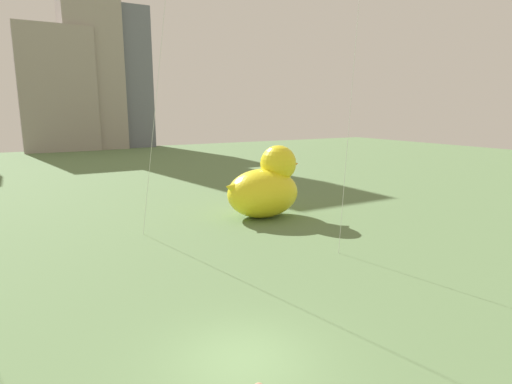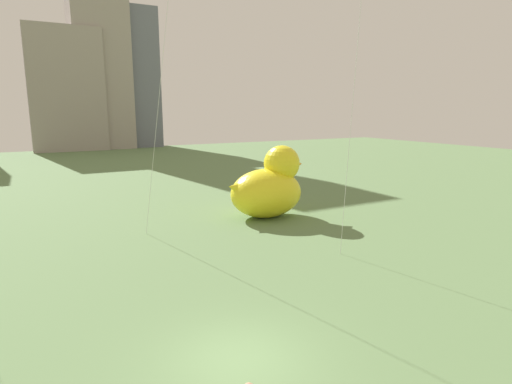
{
  "view_description": "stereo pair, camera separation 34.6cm",
  "coord_description": "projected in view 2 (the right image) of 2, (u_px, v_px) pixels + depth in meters",
  "views": [
    {
      "loc": [
        -4.96,
        -9.37,
        6.93
      ],
      "look_at": [
        3.2,
        4.83,
        3.68
      ],
      "focal_mm": 29.4,
      "sensor_mm": 36.0,
      "label": 1
    },
    {
      "loc": [
        -4.66,
        -9.54,
        6.93
      ],
      "look_at": [
        3.2,
        4.83,
        3.68
      ],
      "focal_mm": 29.4,
      "sensor_mm": 36.0,
      "label": 2
    }
  ],
  "objects": [
    {
      "name": "ground_plane",
      "position": [
        239.0,
        360.0,
        11.75
      ],
      "size": [
        140.0,
        140.0,
        0.0
      ],
      "primitive_type": "plane",
      "color": "#5D7C4C"
    },
    {
      "name": "giant_inflatable_duck",
      "position": [
        269.0,
        187.0,
        27.13
      ],
      "size": [
        5.58,
        3.58,
        4.63
      ],
      "color": "yellow",
      "rests_on": "ground"
    },
    {
      "name": "city_skyline",
      "position": [
        48.0,
        64.0,
        69.25
      ],
      "size": [
        49.32,
        15.63,
        39.64
      ],
      "color": "slate",
      "rests_on": "ground"
    }
  ]
}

